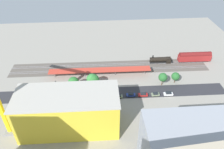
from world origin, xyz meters
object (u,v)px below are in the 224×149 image
parked_car_0 (168,94)px  construction_building (69,112)px  traffic_light (56,84)px  parked_car_3 (131,95)px  street_tree_0 (92,79)px  street_tree_3 (176,76)px  passenger_coach (195,57)px  parked_car_2 (143,95)px  platform_canopy_near (100,70)px  locomotive (161,60)px  parked_car_1 (155,94)px  street_tree_4 (163,77)px  parked_car_4 (118,96)px  box_truck_0 (78,100)px  parked_car_5 (107,96)px  street_tree_2 (73,82)px  box_truck_1 (46,104)px  street_tree_1 (93,80)px

parked_car_0 → construction_building: bearing=19.1°
construction_building → traffic_light: bearing=-69.2°
parked_car_3 → street_tree_0: 20.75m
street_tree_3 → passenger_coach: bearing=-132.9°
parked_car_2 → street_tree_3: size_ratio=0.76×
platform_canopy_near → street_tree_0: street_tree_0 is taller
locomotive → parked_car_1: (10.66, 29.14, -1.08)m
parked_car_2 → street_tree_4: street_tree_4 is taller
parked_car_3 → street_tree_3: size_ratio=0.71×
parked_car_4 → traffic_light: bearing=-14.4°
parked_car_0 → street_tree_4: street_tree_4 is taller
street_tree_3 → box_truck_0: bearing=12.6°
parked_car_5 → street_tree_2: 18.10m
construction_building → street_tree_3: 58.76m
box_truck_1 → street_tree_3: 66.02m
box_truck_1 → street_tree_4: 58.72m
parked_car_2 → box_truck_1: bearing=4.8°
parked_car_2 → box_truck_1: 46.06m
platform_canopy_near → box_truck_1: size_ratio=5.55×
passenger_coach → construction_building: (71.13, 45.45, 5.19)m
parked_car_2 → street_tree_3: bearing=-154.1°
parked_car_1 → parked_car_3: bearing=-2.7°
street_tree_1 → street_tree_2: 9.85m
street_tree_1 → traffic_light: bearing=0.4°
construction_building → street_tree_4: (-45.48, -24.26, -3.45)m
locomotive → parked_car_3: bearing=51.4°
locomotive → box_truck_1: bearing=27.6°
passenger_coach → traffic_light: passenger_coach is taller
traffic_light → platform_canopy_near: bearing=-153.9°
passenger_coach → street_tree_0: street_tree_0 is taller
parked_car_5 → street_tree_4: (-29.35, -7.60, 4.27)m
parked_car_4 → construction_building: bearing=36.9°
parked_car_0 → parked_car_1: (6.42, -0.20, -0.09)m
street_tree_4 → platform_canopy_near: bearing=-18.8°
parked_car_5 → traffic_light: bearing=-16.9°
parked_car_5 → street_tree_3: (-36.59, -8.93, 3.38)m
passenger_coach → street_tree_0: 65.20m
parked_car_3 → parked_car_5: size_ratio=1.06×
parked_car_4 → street_tree_0: size_ratio=0.50×
street_tree_0 → passenger_coach: bearing=-161.4°
parked_car_0 → parked_car_5: size_ratio=1.10×
street_tree_1 → street_tree_2: size_ratio=1.11×
parked_car_5 → parked_car_0: bearing=178.9°
street_tree_2 → street_tree_3: street_tree_2 is taller
street_tree_1 → street_tree_2: street_tree_1 is taller
box_truck_0 → street_tree_0: bearing=-124.3°
parked_car_1 → street_tree_3: bearing=-143.6°
construction_building → street_tree_0: (-9.39, -24.61, -2.84)m
platform_canopy_near → parked_car_3: 23.43m
passenger_coach → street_tree_2: bearing=16.9°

